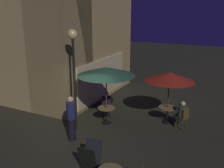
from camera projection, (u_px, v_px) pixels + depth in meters
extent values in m
plane|color=#2E2D20|center=(74.00, 140.00, 9.82)|extent=(60.00, 60.00, 0.00)
cube|color=tan|center=(87.00, 15.00, 13.69)|extent=(7.07, 2.23, 9.13)
cube|color=tan|center=(19.00, 15.00, 12.66)|extent=(2.23, 7.12, 9.13)
cube|color=beige|center=(103.00, 78.00, 13.82)|extent=(4.95, 0.08, 2.10)
cylinder|color=black|center=(75.00, 86.00, 10.17)|extent=(0.10, 0.10, 3.81)
sphere|color=#FDDB82|center=(72.00, 34.00, 9.60)|extent=(0.40, 0.40, 0.40)
cube|color=black|center=(93.00, 154.00, 7.95)|extent=(0.35, 0.57, 0.95)
cube|color=black|center=(88.00, 160.00, 7.63)|extent=(0.35, 0.57, 0.95)
cylinder|color=black|center=(106.00, 123.00, 11.24)|extent=(0.40, 0.40, 0.03)
cylinder|color=black|center=(106.00, 116.00, 11.15)|extent=(0.06, 0.06, 0.71)
cylinder|color=olive|center=(106.00, 108.00, 11.04)|extent=(0.75, 0.75, 0.03)
cylinder|color=black|center=(167.00, 122.00, 11.33)|extent=(0.40, 0.40, 0.03)
cylinder|color=black|center=(167.00, 115.00, 11.23)|extent=(0.06, 0.06, 0.70)
cylinder|color=olive|center=(168.00, 107.00, 11.13)|extent=(0.78, 0.78, 0.03)
cylinder|color=black|center=(106.00, 123.00, 11.24)|extent=(0.36, 0.36, 0.06)
cylinder|color=#4C3A24|center=(106.00, 97.00, 10.90)|extent=(0.05, 0.05, 2.49)
cone|color=#2C573E|center=(106.00, 71.00, 10.58)|extent=(2.45, 2.45, 0.35)
cylinder|color=black|center=(167.00, 122.00, 11.32)|extent=(0.36, 0.36, 0.06)
cylinder|color=#45381D|center=(168.00, 99.00, 11.01)|extent=(0.05, 0.05, 2.24)
cone|color=maroon|center=(170.00, 77.00, 10.74)|extent=(2.10, 2.10, 0.37)
cylinder|color=black|center=(110.00, 114.00, 11.69)|extent=(0.03, 0.03, 0.44)
cylinder|color=black|center=(103.00, 114.00, 11.68)|extent=(0.03, 0.03, 0.44)
cylinder|color=black|center=(110.00, 111.00, 12.02)|extent=(0.03, 0.03, 0.44)
cylinder|color=black|center=(103.00, 111.00, 12.01)|extent=(0.03, 0.03, 0.44)
cube|color=black|center=(107.00, 108.00, 11.78)|extent=(0.58, 0.58, 0.04)
cube|color=black|center=(107.00, 101.00, 11.90)|extent=(0.23, 0.40, 0.50)
cylinder|color=#52411C|center=(176.00, 123.00, 10.73)|extent=(0.03, 0.03, 0.47)
cylinder|color=#52411C|center=(180.00, 121.00, 10.92)|extent=(0.03, 0.03, 0.47)
cylinder|color=#52411C|center=(182.00, 126.00, 10.50)|extent=(0.03, 0.03, 0.47)
cylinder|color=#52411C|center=(187.00, 123.00, 10.69)|extent=(0.03, 0.03, 0.47)
cube|color=#52411C|center=(182.00, 118.00, 10.64)|extent=(0.52, 0.52, 0.03)
cube|color=#52411C|center=(186.00, 114.00, 10.44)|extent=(0.38, 0.19, 0.44)
cube|color=black|center=(179.00, 117.00, 10.74)|extent=(0.49, 0.48, 0.14)
cylinder|color=black|center=(176.00, 121.00, 10.92)|extent=(0.14, 0.14, 0.49)
cylinder|color=#37412F|center=(182.00, 112.00, 10.56)|extent=(0.38, 0.38, 0.53)
sphere|color=beige|center=(183.00, 104.00, 10.46)|extent=(0.20, 0.20, 0.20)
cylinder|color=black|center=(72.00, 129.00, 9.71)|extent=(0.29, 0.29, 0.87)
cylinder|color=#1E244A|center=(71.00, 111.00, 9.49)|extent=(0.34, 0.34, 0.66)
sphere|color=tan|center=(70.00, 100.00, 9.37)|extent=(0.23, 0.23, 0.23)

